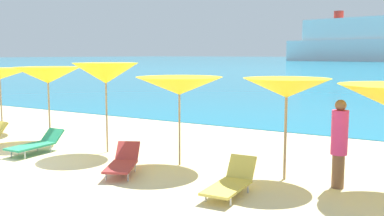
# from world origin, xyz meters

# --- Properties ---
(ground_plane) EXTENTS (50.00, 100.00, 0.30)m
(ground_plane) POSITION_xyz_m (0.00, 10.00, -0.15)
(ground_plane) COLOR beige
(umbrella_4) EXTENTS (2.19, 2.19, 2.27)m
(umbrella_4) POSITION_xyz_m (-1.12, 2.91, 2.02)
(umbrella_4) COLOR #9E7F59
(umbrella_4) RESTS_ON ground_plane
(umbrella_5) EXTENTS (1.83, 1.83, 2.42)m
(umbrella_5) POSITION_xyz_m (1.44, 2.65, 2.14)
(umbrella_5) COLOR #9E7F59
(umbrella_5) RESTS_ON ground_plane
(umbrella_6) EXTENTS (2.20, 2.20, 2.12)m
(umbrella_6) POSITION_xyz_m (3.90, 2.48, 1.91)
(umbrella_6) COLOR #9E7F59
(umbrella_6) RESTS_ON ground_plane
(umbrella_7) EXTENTS (1.98, 1.98, 2.16)m
(umbrella_7) POSITION_xyz_m (6.47, 2.61, 1.95)
(umbrella_7) COLOR #9E7F59
(umbrella_7) RESTS_ON ground_plane
(lounge_chair_1) EXTENTS (0.64, 1.52, 0.64)m
(lounge_chair_1) POSITION_xyz_m (5.96, 1.08, 0.25)
(lounge_chair_1) COLOR #D8BF4C
(lounge_chair_1) RESTS_ON ground_plane
(lounge_chair_3) EXTENTS (1.16, 1.57, 0.61)m
(lounge_chair_3) POSITION_xyz_m (3.25, 1.16, 0.27)
(lounge_chair_3) COLOR #A53333
(lounge_chair_3) RESTS_ON ground_plane
(lounge_chair_6) EXTENTS (0.65, 1.64, 0.57)m
(lounge_chair_6) POSITION_xyz_m (-0.09, 1.54, 0.27)
(lounge_chair_6) COLOR #268C66
(lounge_chair_6) RESTS_ON ground_plane
(beachgoer_0) EXTENTS (0.32, 0.32, 1.77)m
(beachgoer_0) POSITION_xyz_m (7.59, 2.58, 0.94)
(beachgoer_0) COLOR brown
(beachgoer_0) RESTS_ON ground_plane
(cruise_ship) EXTENTS (53.43, 21.55, 19.16)m
(cruise_ship) POSITION_xyz_m (-25.61, 169.72, 7.20)
(cruise_ship) COLOR white
(cruise_ship) RESTS_ON ocean_water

